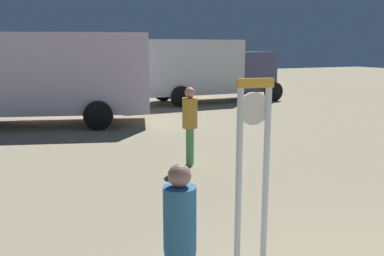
{
  "coord_description": "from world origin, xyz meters",
  "views": [
    {
      "loc": [
        -3.21,
        -0.81,
        2.53
      ],
      "look_at": [
        -0.29,
        5.38,
        1.2
      ],
      "focal_mm": 38.89,
      "sensor_mm": 36.0,
      "label": 1
    }
  ],
  "objects_px": {
    "standing_clock": "(253,159)",
    "box_truck_near": "(54,76)",
    "person_near_clock": "(180,238)",
    "person_distant": "(190,122)",
    "box_truck_far": "(203,68)"
  },
  "relations": [
    {
      "from": "standing_clock",
      "to": "box_truck_near",
      "type": "relative_size",
      "value": 0.31
    },
    {
      "from": "person_near_clock",
      "to": "box_truck_near",
      "type": "height_order",
      "value": "box_truck_near"
    },
    {
      "from": "standing_clock",
      "to": "box_truck_near",
      "type": "height_order",
      "value": "box_truck_near"
    },
    {
      "from": "person_distant",
      "to": "person_near_clock",
      "type": "bearing_deg",
      "value": -115.89
    },
    {
      "from": "standing_clock",
      "to": "person_distant",
      "type": "xyz_separation_m",
      "value": [
        1.23,
        4.27,
        -0.38
      ]
    },
    {
      "from": "person_near_clock",
      "to": "person_distant",
      "type": "bearing_deg",
      "value": 64.11
    },
    {
      "from": "person_distant",
      "to": "box_truck_near",
      "type": "xyz_separation_m",
      "value": [
        -1.97,
        6.35,
        0.67
      ]
    },
    {
      "from": "box_truck_near",
      "to": "box_truck_far",
      "type": "height_order",
      "value": "box_truck_near"
    },
    {
      "from": "person_near_clock",
      "to": "box_truck_near",
      "type": "relative_size",
      "value": 0.22
    },
    {
      "from": "standing_clock",
      "to": "person_near_clock",
      "type": "xyz_separation_m",
      "value": [
        -1.1,
        -0.53,
        -0.46
      ]
    },
    {
      "from": "standing_clock",
      "to": "person_distant",
      "type": "relative_size",
      "value": 1.3
    },
    {
      "from": "box_truck_near",
      "to": "standing_clock",
      "type": "bearing_deg",
      "value": -85.98
    },
    {
      "from": "standing_clock",
      "to": "box_truck_far",
      "type": "bearing_deg",
      "value": 65.36
    },
    {
      "from": "standing_clock",
      "to": "box_truck_far",
      "type": "height_order",
      "value": "box_truck_far"
    },
    {
      "from": "box_truck_near",
      "to": "person_distant",
      "type": "bearing_deg",
      "value": -72.75
    }
  ]
}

